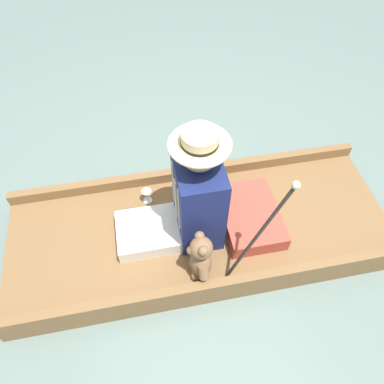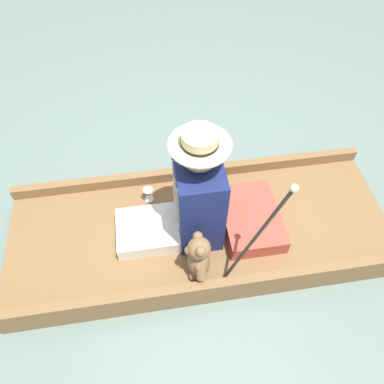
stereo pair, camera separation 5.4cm
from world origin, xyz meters
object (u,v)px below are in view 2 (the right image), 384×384
object	(u,v)px
wine_glass	(148,192)
walking_cane	(260,231)
seated_person	(190,200)
teddy_bear	(198,258)

from	to	relation	value
wine_glass	walking_cane	distance (m)	1.00
wine_glass	seated_person	bearing A→B (deg)	-139.43
walking_cane	seated_person	bearing A→B (deg)	39.63
teddy_bear	wine_glass	bearing A→B (deg)	22.71
teddy_bear	walking_cane	bearing A→B (deg)	-101.97
seated_person	walking_cane	bearing A→B (deg)	-131.21
seated_person	wine_glass	xyz separation A→B (m)	(0.30, 0.26, -0.26)
seated_person	teddy_bear	world-z (taller)	seated_person
seated_person	wine_glass	bearing A→B (deg)	49.73
seated_person	walking_cane	xyz separation A→B (m)	(-0.39, -0.32, 0.17)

